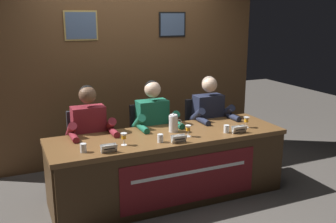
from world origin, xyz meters
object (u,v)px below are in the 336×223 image
juice_glass_right (246,120)px  chair_left (88,151)px  panelist_center (155,125)px  chair_center (149,143)px  nameplate_right (239,129)px  water_cup_right (226,129)px  nameplate_left (109,148)px  water_pitcher_central (174,123)px  conference_table (172,158)px  panelist_left (91,133)px  juice_glass_left (124,137)px  chair_right (203,135)px  water_cup_left (83,148)px  water_cup_center (160,139)px  nameplate_center (179,139)px  juice_glass_center (188,129)px  panelist_right (211,118)px

juice_glass_right → chair_left: bearing=156.7°
panelist_center → chair_center: bearing=90.0°
nameplate_right → water_cup_right: (-0.12, 0.06, -0.00)m
chair_left → nameplate_left: bearing=-88.5°
water_pitcher_central → panelist_center: bearing=105.6°
conference_table → panelist_left: size_ratio=2.07×
water_cup_right → panelist_center: bearing=135.5°
nameplate_left → water_pitcher_central: water_pitcher_central is taller
panelist_left → juice_glass_left: size_ratio=9.97×
chair_right → nameplate_right: (-0.03, -0.85, 0.32)m
water_cup_right → water_pitcher_central: (-0.51, 0.27, 0.06)m
water_cup_left → chair_right: 1.90m
chair_right → panelist_center: bearing=-165.2°
chair_left → panelist_center: size_ratio=0.74×
chair_center → water_cup_center: (-0.18, -0.80, 0.32)m
water_cup_center → water_pitcher_central: size_ratio=0.40×
water_pitcher_central → juice_glass_right: bearing=-13.3°
nameplate_center → water_cup_right: water_cup_right is taller
conference_table → water_pitcher_central: (0.09, 0.16, 0.33)m
juice_glass_right → water_pitcher_central: size_ratio=0.59×
juice_glass_center → panelist_left: bearing=149.0°
panelist_right → water_cup_right: (-0.15, -0.59, 0.04)m
water_pitcher_central → nameplate_right: bearing=-27.5°
water_cup_center → panelist_left: bearing=133.8°
nameplate_left → juice_glass_center: 0.90m
chair_left → nameplate_left: 0.93m
nameplate_left → panelist_center: bearing=42.6°
chair_left → nameplate_right: bearing=-30.0°
nameplate_left → juice_glass_left: 0.24m
nameplate_left → water_cup_left: size_ratio=1.79×
nameplate_right → water_cup_left: bearing=177.2°
chair_right → water_cup_right: 0.87m
panelist_left → water_pitcher_central: panelist_left is taller
water_cup_left → juice_glass_center: juice_glass_center is taller
chair_left → nameplate_left: (0.02, -0.87, 0.32)m
juice_glass_left → nameplate_center: juice_glass_left is taller
panelist_left → nameplate_center: (0.74, -0.68, 0.04)m
nameplate_left → juice_glass_right: juice_glass_right is taller
water_cup_right → chair_center: bearing=127.3°
panelist_left → juice_glass_center: 1.07m
panelist_left → water_cup_left: size_ratio=14.55×
panelist_left → water_pitcher_central: size_ratio=5.89×
nameplate_left → nameplate_right: bearing=0.7°
conference_table → chair_right: chair_right is taller
conference_table → nameplate_right: bearing=-13.5°
chair_center → juice_glass_center: (0.16, -0.75, 0.37)m
chair_left → nameplate_center: size_ratio=5.80×
water_cup_center → water_cup_right: (0.78, 0.01, 0.00)m
chair_right → water_pitcher_central: water_pitcher_central is taller
water_cup_center → juice_glass_right: juice_glass_right is taller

